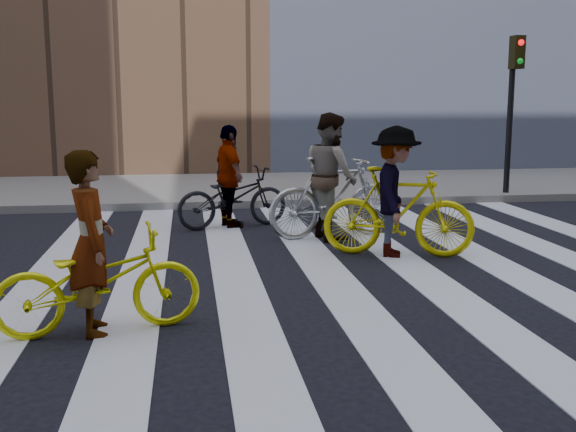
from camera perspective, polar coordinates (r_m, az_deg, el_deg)
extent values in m
plane|color=black|center=(8.30, 7.03, -4.64)|extent=(100.00, 100.00, 0.00)
cube|color=gray|center=(15.52, -0.36, 2.45)|extent=(100.00, 5.00, 0.15)
cube|color=silver|center=(8.18, -20.07, -5.34)|extent=(0.55, 10.00, 0.01)
cube|color=silver|center=(8.03, -12.33, -5.25)|extent=(0.55, 10.00, 0.01)
cube|color=silver|center=(8.03, -4.44, -5.05)|extent=(0.55, 10.00, 0.01)
cube|color=silver|center=(8.17, 3.30, -4.77)|extent=(0.55, 10.00, 0.01)
cube|color=silver|center=(8.46, 10.63, -4.41)|extent=(0.55, 10.00, 0.01)
cube|color=silver|center=(8.88, 17.37, -4.03)|extent=(0.55, 10.00, 0.01)
cylinder|color=black|center=(14.70, 18.25, 7.52)|extent=(0.12, 0.12, 3.20)
cube|color=black|center=(14.59, 18.82, 12.98)|extent=(0.22, 0.28, 0.65)
sphere|color=red|center=(14.47, 19.13, 13.71)|extent=(0.12, 0.12, 0.12)
sphere|color=#0CCC26|center=(14.45, 19.05, 12.29)|extent=(0.12, 0.12, 0.12)
imported|color=#F0F50D|center=(6.22, -15.75, -5.34)|extent=(1.88, 0.95, 0.94)
imported|color=#B2B4BC|center=(10.13, 3.91, 1.60)|extent=(2.13, 0.95, 1.24)
imported|color=#D8CC0C|center=(9.02, 9.31, 0.35)|extent=(2.07, 1.16, 1.20)
imported|color=black|center=(11.00, -4.71, 1.57)|extent=(1.99, 1.17, 0.99)
imported|color=slate|center=(6.15, -16.36, -2.23)|extent=(0.50, 0.66, 1.64)
imported|color=slate|center=(10.08, 3.65, 3.41)|extent=(0.87, 1.03, 1.88)
imported|color=slate|center=(8.97, 9.06, 2.02)|extent=(0.96, 1.26, 1.73)
imported|color=slate|center=(10.95, -5.00, 3.34)|extent=(0.67, 1.05, 1.67)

